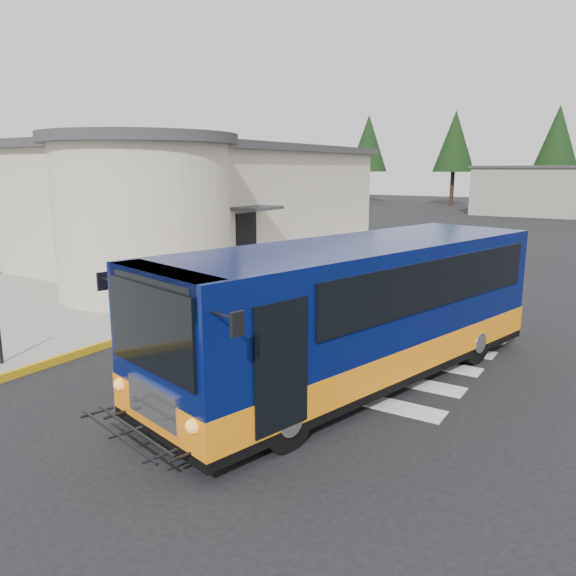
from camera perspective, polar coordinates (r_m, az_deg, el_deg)
The scene contains 8 objects.
ground at distance 13.63m, azimuth 5.35°, elevation -4.85°, with size 140.00×140.00×0.00m, color black.
sidewalk at distance 21.93m, azimuth -11.08°, elevation 1.64°, with size 10.00×34.00×0.15m, color gray.
curb_strip at distance 18.93m, azimuth -0.08°, elevation 0.25°, with size 0.12×34.00×0.16m, color gold.
station_building at distance 25.01m, azimuth -9.83°, elevation 8.70°, with size 12.70×18.70×4.80m.
crosswalk at distance 13.19m, azimuth 1.82°, elevation -5.36°, with size 8.00×5.35×0.01m.
transit_bus at distance 10.54m, azimuth 6.96°, elevation -2.85°, with size 4.94×9.59×2.63m.
pedestrian_a at distance 15.78m, azimuth -16.49°, elevation 0.56°, with size 0.58×0.38×1.59m, color black.
pedestrian_b at distance 16.79m, azimuth -18.10°, elevation 1.66°, with size 0.92×0.72×1.89m, color black.
Camera 1 is at (5.85, -11.66, 3.95)m, focal length 35.00 mm.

